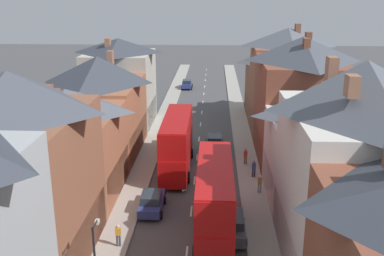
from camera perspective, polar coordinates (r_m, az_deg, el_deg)
name	(u,v)px	position (r m, az deg, el deg)	size (l,w,h in m)	color
pavement_left	(158,133)	(54.91, -4.36, -0.58)	(2.20, 104.00, 0.14)	#A8A399
pavement_right	(242,134)	(54.61, 6.32, -0.74)	(2.20, 104.00, 0.14)	#A8A399
centre_line_dashes	(199,139)	(52.64, 0.90, -1.40)	(0.14, 97.80, 0.01)	silver
terrace_row_left	(47,151)	(33.71, -17.89, -2.77)	(8.00, 58.13, 13.15)	brown
terrace_row_right	(324,138)	(36.09, 16.39, -1.19)	(8.00, 62.44, 13.02)	brown
double_decker_bus_lead	(214,199)	(31.53, 2.86, -9.05)	(2.74, 10.80, 5.30)	red
double_decker_bus_mid_street	(177,142)	(42.83, -1.94, -1.83)	(2.74, 10.80, 5.30)	#B70F0F
car_near_blue	(152,202)	(35.83, -5.13, -9.31)	(1.90, 4.12, 1.59)	navy
car_near_silver	(187,84)	(79.77, -0.65, 5.60)	(1.90, 3.83, 1.58)	navy
car_parked_left_a	(233,225)	(32.52, 5.17, -12.16)	(1.90, 4.53, 1.68)	#4C515B
car_parked_right_a	(170,139)	(50.07, -2.75, -1.38)	(1.90, 4.02, 1.69)	black
car_mid_black	(214,142)	(49.25, 2.86, -1.76)	(1.90, 4.42, 1.58)	#144728
pedestrian_mid_left	(118,234)	(31.32, -9.36, -13.17)	(0.36, 0.22, 1.61)	#3D4256
pedestrian_mid_right	(260,183)	(38.78, 8.61, -6.94)	(0.36, 0.22, 1.61)	gray
pedestrian_far_left	(254,168)	(41.90, 7.86, -5.03)	(0.36, 0.22, 1.61)	#23232D
pedestrian_far_right	(246,156)	(44.78, 6.81, -3.51)	(0.36, 0.22, 1.61)	brown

